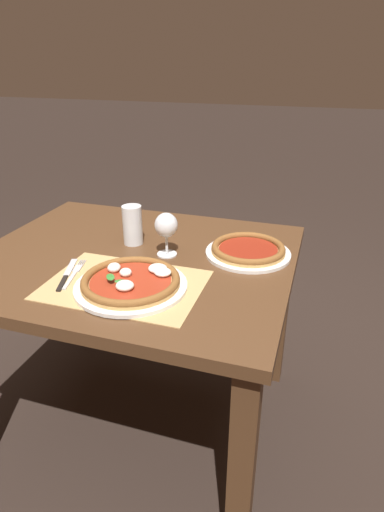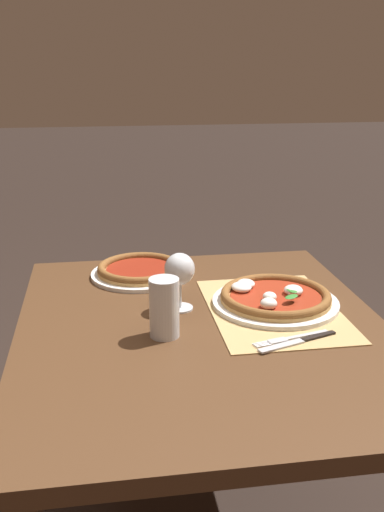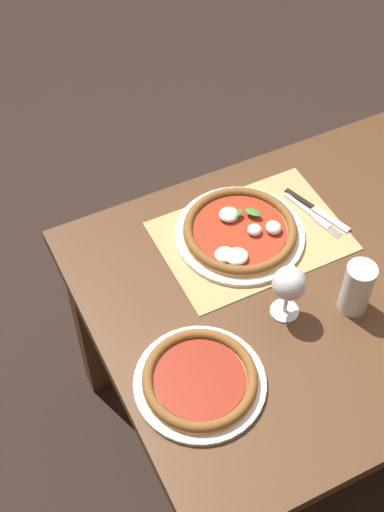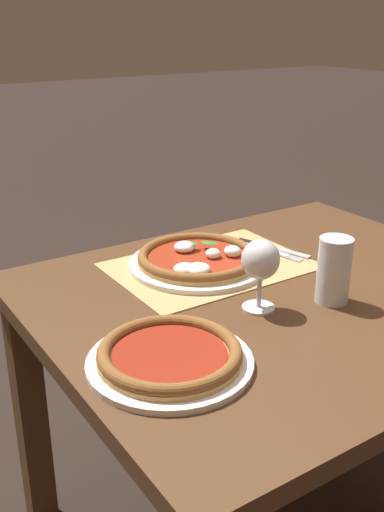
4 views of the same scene
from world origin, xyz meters
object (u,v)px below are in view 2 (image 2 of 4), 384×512
wine_glass (180,271)px  pint_glass (164,309)px  knife (298,342)px  pizza_near (275,298)px  pizza_far (140,270)px  fork (291,338)px

wine_glass → pint_glass: size_ratio=1.07×
pint_glass → knife: size_ratio=0.69×
pizza_near → pizza_far: size_ratio=1.14×
pizza_far → wine_glass: wine_glass is taller
pint_glass → knife: 0.32m
fork → knife: bearing=-152.0°
pizza_near → wine_glass: 0.27m
pizza_far → fork: (-0.50, -0.32, -0.01)m
wine_glass → fork: wine_glass is taller
knife → wine_glass: bearing=44.5°
pizza_far → knife: 0.62m
pizza_far → wine_glass: size_ratio=1.92×
pizza_near → pint_glass: bearing=113.8°
wine_glass → pint_glass: (-0.16, 0.06, -0.04)m
wine_glass → knife: bearing=-135.5°
fork → knife: 0.02m
pint_glass → pizza_far: bearing=3.8°
pizza_far → pint_glass: (-0.43, -0.03, 0.05)m
pizza_far → knife: (-0.52, -0.33, -0.01)m
pizza_near → wine_glass: (0.02, 0.26, 0.08)m
knife → pizza_near: bearing=-2.9°
knife → pint_glass: bearing=72.9°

